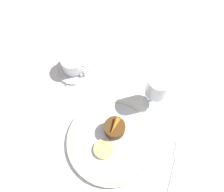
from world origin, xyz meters
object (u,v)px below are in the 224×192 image
Objects in this scene: coffee_cup at (73,63)px; fork at (175,163)px; dinner_plate at (111,140)px; dessert_cake at (115,128)px; wine_glass at (157,87)px.

coffee_cup is 0.62× the size of fork.
coffee_cup is at bearing 146.83° from dinner_plate.
fork is (0.44, -0.12, -0.04)m from coffee_cup.
coffee_cup is 1.69× the size of dessert_cake.
dessert_cake is (-0.05, -0.16, -0.06)m from wine_glass.
fork is at bearing -15.55° from coffee_cup.
dessert_cake is at bearing -28.30° from coffee_cup.
coffee_cup is at bearing 151.70° from dessert_cake.
dinner_plate is 4.25× the size of dessert_cake.
coffee_cup is (-0.24, 0.16, 0.03)m from dinner_plate.
wine_glass reaches higher than dessert_cake.
fork is at bearing 10.28° from dinner_plate.
wine_glass reaches higher than coffee_cup.
coffee_cup is 0.45m from fork.
coffee_cup reaches higher than dessert_cake.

